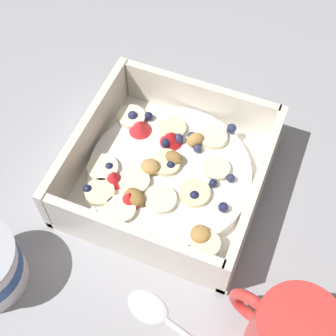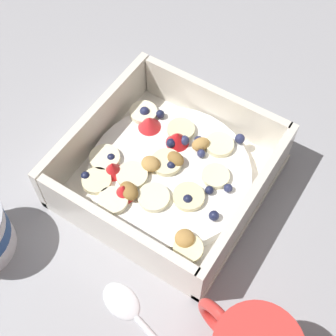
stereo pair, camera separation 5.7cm
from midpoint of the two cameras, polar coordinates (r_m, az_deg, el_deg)
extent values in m
plane|color=#9E9EA3|center=(0.60, -2.04, -0.82)|extent=(2.40, 2.40, 0.00)
cube|color=white|center=(0.60, -2.75, -1.51)|extent=(0.22, 0.22, 0.01)
cube|color=white|center=(0.55, 7.07, -3.39)|extent=(0.22, 0.01, 0.07)
cube|color=white|center=(0.60, -11.97, 3.14)|extent=(0.22, 0.01, 0.07)
cube|color=white|center=(0.53, -7.43, -8.86)|extent=(0.01, 0.20, 0.07)
cube|color=white|center=(0.63, 0.96, 7.50)|extent=(0.01, 0.20, 0.07)
cylinder|color=white|center=(0.58, -2.81, -0.83)|extent=(0.19, 0.19, 0.02)
cylinder|color=beige|center=(0.56, 0.16, -3.16)|extent=(0.05, 0.05, 0.01)
cylinder|color=beige|center=(0.61, -2.20, 4.41)|extent=(0.04, 0.04, 0.01)
cylinder|color=beige|center=(0.53, 1.25, -9.09)|extent=(0.04, 0.04, 0.01)
cylinder|color=#F7EFC6|center=(0.62, -6.92, 5.72)|extent=(0.04, 0.04, 0.01)
cylinder|color=#F7EFC6|center=(0.55, -8.53, -5.01)|extent=(0.05, 0.05, 0.01)
cylinder|color=#F7EFC6|center=(0.58, -10.40, -0.25)|extent=(0.05, 0.05, 0.01)
cylinder|color=#F4EAB7|center=(0.60, 2.53, 3.40)|extent=(0.04, 0.04, 0.01)
cylinder|color=#F7EFC6|center=(0.55, -3.85, -3.89)|extent=(0.05, 0.05, 0.01)
cylinder|color=#F4EAB7|center=(0.57, -10.83, -3.05)|extent=(0.05, 0.05, 0.01)
cylinder|color=#F4EAB7|center=(0.58, -3.18, 0.40)|extent=(0.05, 0.05, 0.01)
cylinder|color=#F7EFC6|center=(0.57, -6.86, -1.76)|extent=(0.04, 0.04, 0.01)
cylinder|color=#F4EAB7|center=(0.57, 2.79, -0.29)|extent=(0.03, 0.03, 0.01)
cone|color=red|center=(0.57, -9.23, -1.23)|extent=(0.03, 0.03, 0.02)
cone|color=red|center=(0.59, -2.38, 3.42)|extent=(0.03, 0.03, 0.02)
cone|color=red|center=(0.60, -5.99, 4.71)|extent=(0.03, 0.03, 0.02)
cone|color=red|center=(0.55, -7.48, -3.65)|extent=(0.03, 0.03, 0.02)
sphere|color=navy|center=(0.57, -5.42, -0.01)|extent=(0.01, 0.01, 0.01)
sphere|color=#23284C|center=(0.57, 4.61, -1.12)|extent=(0.01, 0.01, 0.01)
sphere|color=navy|center=(0.59, -1.57, 3.25)|extent=(0.01, 0.01, 0.01)
sphere|color=#23284C|center=(0.60, 4.73, 4.41)|extent=(0.01, 0.01, 0.01)
sphere|color=navy|center=(0.59, 0.67, 2.07)|extent=(0.01, 0.01, 0.01)
sphere|color=#191E3D|center=(0.57, -2.43, 0.09)|extent=(0.01, 0.01, 0.01)
sphere|color=#191E3D|center=(0.55, 3.48, -4.83)|extent=(0.01, 0.01, 0.01)
sphere|color=#23284C|center=(0.62, -6.80, 5.86)|extent=(0.01, 0.01, 0.01)
sphere|color=#23284C|center=(0.60, 0.08, 3.53)|extent=(0.01, 0.01, 0.01)
sphere|color=#191E3D|center=(0.55, 0.13, -3.46)|extent=(0.01, 0.01, 0.01)
sphere|color=#191E3D|center=(0.59, -3.04, 2.71)|extent=(0.01, 0.01, 0.01)
sphere|color=#191E3D|center=(0.56, 2.40, -2.00)|extent=(0.01, 0.01, 0.01)
sphere|color=#191E3D|center=(0.58, -9.67, -0.07)|extent=(0.01, 0.01, 0.01)
sphere|color=#191E3D|center=(0.62, -4.94, 5.83)|extent=(0.01, 0.01, 0.01)
sphere|color=#191E3D|center=(0.57, -12.22, -2.64)|extent=(0.01, 0.01, 0.01)
ellipsoid|color=#AD7F42|center=(0.53, 0.66, -7.97)|extent=(0.03, 0.03, 0.02)
ellipsoid|color=tan|center=(0.59, 0.40, 3.12)|extent=(0.03, 0.03, 0.02)
ellipsoid|color=olive|center=(0.58, -1.78, 0.92)|extent=(0.02, 0.03, 0.02)
ellipsoid|color=olive|center=(0.55, -6.85, -3.59)|extent=(0.03, 0.03, 0.02)
ellipsoid|color=tan|center=(0.57, -4.93, -0.06)|extent=(0.02, 0.02, 0.01)
ellipsoid|color=silver|center=(0.53, -5.55, -16.00)|extent=(0.04, 0.05, 0.01)
torus|color=red|center=(0.49, 6.35, -16.21)|extent=(0.02, 0.05, 0.05)
camera|label=1|loc=(0.03, -92.87, -4.52)|focal=52.33mm
camera|label=2|loc=(0.03, 87.13, 4.52)|focal=52.33mm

